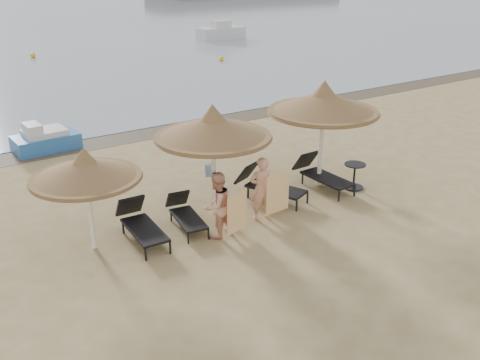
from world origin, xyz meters
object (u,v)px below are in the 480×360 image
object	(u,v)px
lounger_near_right	(267,184)
side_table	(354,177)
palapa_right	(324,103)
person_left	(217,200)
palapa_center	(213,128)
lounger_near_left	(185,213)
lounger_far_left	(140,223)
palapa_left	(85,170)
lounger_far_right	(320,173)
pedal_boat	(45,140)
person_right	(261,184)

from	to	relation	value
lounger_near_right	side_table	xyz separation A→B (m)	(2.58, -0.86, -0.06)
side_table	palapa_right	bearing A→B (deg)	133.34
lounger_near_right	person_left	xyz separation A→B (m)	(-2.39, -1.19, 0.55)
palapa_center	palapa_right	size ratio (longest dim) A/B	0.94
lounger_near_left	lounger_far_left	bearing A→B (deg)	-172.76
lounger_near_left	palapa_left	bearing A→B (deg)	-175.48
palapa_left	lounger_far_right	world-z (taller)	palapa_left
palapa_left	pedal_boat	bearing A→B (deg)	83.03
lounger_near_left	person_right	distance (m)	2.10
lounger_near_left	palapa_right	bearing A→B (deg)	10.07
lounger_far_right	person_left	world-z (taller)	person_left
palapa_center	side_table	size ratio (longest dim) A/B	3.97
lounger_far_left	person_right	bearing A→B (deg)	-11.86
lounger_far_left	lounger_near_left	world-z (taller)	lounger_far_left
lounger_near_right	lounger_far_right	world-z (taller)	lounger_near_right
palapa_center	side_table	world-z (taller)	palapa_center
person_left	person_right	xyz separation A→B (m)	(1.45, 0.19, 0.03)
palapa_right	lounger_far_left	xyz separation A→B (m)	(-5.87, -0.10, -2.15)
lounger_near_left	pedal_boat	world-z (taller)	pedal_boat
lounger_far_left	lounger_near_right	size ratio (longest dim) A/B	0.93
lounger_far_left	side_table	world-z (taller)	lounger_far_left
lounger_far_left	pedal_boat	distance (m)	7.97
palapa_center	lounger_near_right	world-z (taller)	palapa_center
lounger_near_left	lounger_far_right	distance (m)	4.61
palapa_right	side_table	world-z (taller)	palapa_right
palapa_center	side_table	distance (m)	4.89
palapa_right	lounger_far_left	world-z (taller)	palapa_right
palapa_left	side_table	size ratio (longest dim) A/B	3.30
palapa_right	person_left	world-z (taller)	palapa_right
pedal_boat	palapa_left	bearing A→B (deg)	-100.49
pedal_boat	lounger_far_right	bearing A→B (deg)	-56.44
lounger_near_right	person_right	distance (m)	1.49
palapa_left	palapa_right	xyz separation A→B (m)	(7.01, -0.04, 0.55)
lounger_far_left	palapa_center	bearing A→B (deg)	7.08
person_right	lounger_near_left	bearing A→B (deg)	-5.09
lounger_far_right	side_table	world-z (taller)	lounger_far_right
palapa_left	person_left	distance (m)	3.15
palapa_left	lounger_near_right	size ratio (longest dim) A/B	1.15
palapa_center	person_left	size ratio (longest dim) A/B	1.56
palapa_left	palapa_right	world-z (taller)	palapa_right
lounger_far_left	person_left	distance (m)	1.97
palapa_right	side_table	bearing A→B (deg)	-46.66
lounger_near_left	lounger_far_right	xyz separation A→B (m)	(4.61, 0.03, 0.07)
palapa_left	lounger_far_left	world-z (taller)	palapa_left
palapa_right	person_right	xyz separation A→B (m)	(-2.81, -0.90, -1.55)
palapa_center	lounger_near_right	xyz separation A→B (m)	(1.79, 0.04, -1.99)
palapa_center	palapa_left	bearing A→B (deg)	-179.52
person_left	person_right	size ratio (longest dim) A/B	0.97
palapa_center	lounger_far_left	size ratio (longest dim) A/B	1.49
lounger_far_right	side_table	size ratio (longest dim) A/B	2.72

